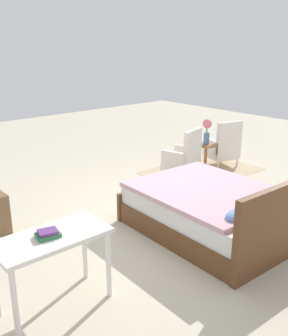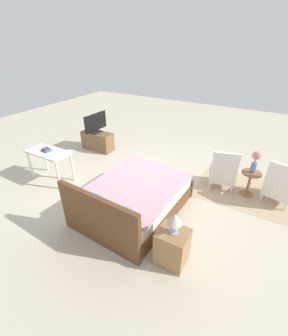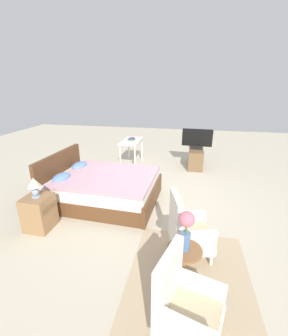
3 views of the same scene
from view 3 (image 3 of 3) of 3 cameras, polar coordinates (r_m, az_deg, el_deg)
The scene contains 13 objects.
ground_plane at distance 4.76m, azimuth 2.54°, elevation -8.04°, with size 16.00×16.00×0.00m, color beige.
floor_rug at distance 3.08m, azimuth 11.35°, elevation -27.54°, with size 2.10×1.50×0.01m.
bed at distance 4.67m, azimuth -10.48°, elevation -4.85°, with size 1.66×2.15×0.96m.
armchair_by_window_left at distance 2.42m, azimuth 10.32°, elevation -31.42°, with size 0.67×0.67×0.92m.
armchair_by_window_right at distance 3.25m, azimuth 10.90°, elevation -15.48°, with size 0.66×0.66×0.92m.
side_table at distance 2.83m, azimuth 9.98°, elevation -22.80°, with size 0.40×0.40×0.55m.
flower_vase at distance 2.52m, azimuth 10.69°, elevation -14.54°, with size 0.17×0.17×0.48m.
nightstand at distance 4.14m, azimuth -25.06°, elevation -10.20°, with size 0.44×0.41×0.58m.
table_lamp at distance 3.93m, azimuth -26.16°, elevation -3.81°, with size 0.22×0.22×0.33m.
tv_stand at distance 6.69m, azimuth 12.94°, elevation 2.57°, with size 0.96×0.40×0.54m.
tv_flatscreen at distance 6.54m, azimuth 13.34°, elevation 7.28°, with size 0.22×0.84×0.57m.
vanity_desk at distance 6.61m, azimuth -3.19°, elevation 6.12°, with size 1.04×0.52×0.74m.
book_stack at distance 6.61m, azimuth -3.18°, elevation 7.36°, with size 0.22×0.18×0.06m.
Camera 3 is at (-4.13, -0.61, 2.28)m, focal length 24.00 mm.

